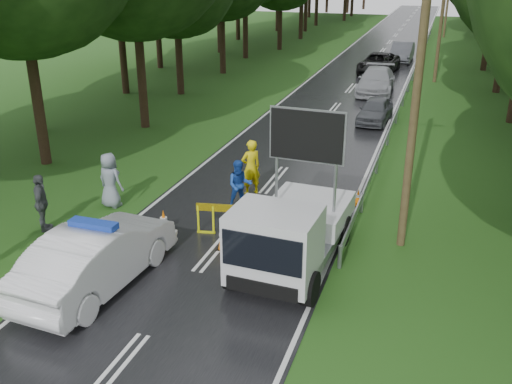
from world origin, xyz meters
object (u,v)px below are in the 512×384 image
at_px(queue_car_third, 379,63).
at_px(queue_car_fourth, 402,52).
at_px(work_truck, 290,232).
at_px(civilian, 240,185).
at_px(queue_car_first, 375,110).
at_px(queue_car_second, 376,81).
at_px(officer, 251,167).
at_px(barrier, 236,213).
at_px(police_sedan, 97,257).

bearing_deg(queue_car_third, queue_car_fourth, 83.35).
distance_m(work_truck, civilian, 4.44).
distance_m(work_truck, queue_car_first, 16.38).
distance_m(queue_car_first, queue_car_third, 14.25).
bearing_deg(work_truck, queue_car_fourth, 93.25).
bearing_deg(queue_car_second, civilian, -97.57).
bearing_deg(queue_car_third, officer, -88.55).
distance_m(queue_car_first, queue_car_fourth, 20.17).
relative_size(work_truck, queue_car_first, 1.43).
distance_m(barrier, officer, 3.46).
bearing_deg(officer, queue_car_first, -149.35).
bearing_deg(civilian, queue_car_fourth, 61.33).
distance_m(police_sedan, queue_car_fourth, 39.20).
bearing_deg(civilian, queue_car_second, 59.90).
bearing_deg(queue_car_second, barrier, -95.49).
xyz_separation_m(police_sedan, work_truck, (4.53, 2.42, 0.28)).
height_order(police_sedan, queue_car_first, police_sedan).
distance_m(queue_car_second, queue_car_third, 6.97).
xyz_separation_m(police_sedan, queue_car_fourth, (4.38, 38.95, -0.07)).
distance_m(officer, queue_car_second, 18.84).
distance_m(work_truck, queue_car_third, 30.56).
relative_size(work_truck, civilian, 3.08).
relative_size(civilian, queue_car_second, 0.32).
bearing_deg(queue_car_fourth, police_sedan, -95.28).
bearing_deg(queue_car_third, barrier, -86.87).
relative_size(police_sedan, civilian, 3.03).
height_order(queue_car_third, queue_car_fourth, queue_car_fourth).
height_order(officer, queue_car_first, officer).
distance_m(officer, civilian, 1.40).
relative_size(queue_car_first, queue_car_fourth, 0.78).
xyz_separation_m(barrier, civilian, (-0.60, 2.00, 0.09)).
distance_m(barrier, queue_car_third, 29.04).
height_order(officer, queue_car_fourth, officer).
bearing_deg(officer, police_sedan, 31.96).
bearing_deg(queue_car_third, civilian, -88.25).
bearing_deg(work_truck, queue_car_first, 92.20).
bearing_deg(queue_car_first, queue_car_third, 99.51).
bearing_deg(queue_car_fourth, barrier, -92.08).
relative_size(work_truck, officer, 2.61).
distance_m(work_truck, barrier, 2.62).
distance_m(queue_car_third, queue_car_fourth, 6.12).
relative_size(civilian, queue_car_third, 0.32).
bearing_deg(barrier, queue_car_fourth, 76.25).
distance_m(civilian, queue_car_third, 27.07).
distance_m(police_sedan, queue_car_first, 19.38).
xyz_separation_m(police_sedan, queue_car_first, (4.76, 18.79, -0.22)).
relative_size(queue_car_first, queue_car_third, 0.70).
relative_size(officer, queue_car_third, 0.38).
bearing_deg(police_sedan, work_truck, -148.16).
height_order(work_truck, barrier, work_truck).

